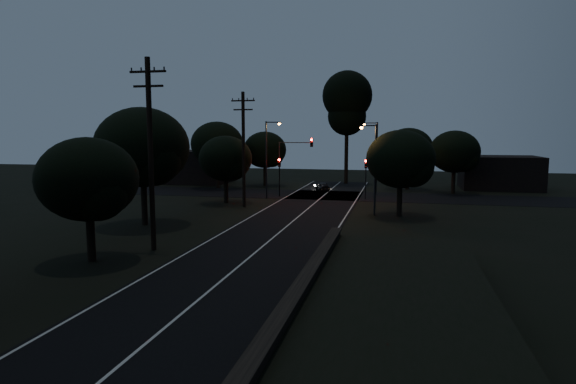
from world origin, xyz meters
The scene contains 22 objects.
road_surface centered at (0.00, 31.12, 0.01)m, with size 60.00×70.00×0.03m.
retaining_wall centered at (7.74, 3.00, 0.62)m, with size 6.93×26.00×1.60m.
utility_pole_mid centered at (-6.00, 15.00, 5.74)m, with size 2.20×0.30×11.00m.
utility_pole_far centered at (-6.00, 32.00, 5.48)m, with size 2.20×0.30×10.50m.
tree_left_b centered at (-7.82, 11.90, 4.27)m, with size 5.18×5.18×6.59m.
tree_left_c centered at (-10.26, 21.86, 5.61)m, with size 6.87×6.87×8.68m.
tree_left_d centered at (-8.32, 33.90, 4.24)m, with size 5.17×5.17×6.55m.
tree_far_nw centered at (-8.80, 49.89, 4.54)m, with size 5.53×5.53×7.01m.
tree_far_w centered at (-13.77, 45.87, 5.34)m, with size 6.45×6.45×8.22m.
tree_far_ne centered at (9.21, 49.88, 4.81)m, with size 5.88×5.88×7.44m.
tree_far_e centered at (14.20, 46.89, 4.60)m, with size 5.60×5.60×7.10m.
tree_right_a centered at (8.20, 29.89, 4.58)m, with size 5.55×5.55×7.06m.
tall_pine centered at (1.00, 55.00, 10.85)m, with size 6.62×6.62×15.04m.
building_left centered at (-20.00, 52.00, 2.20)m, with size 10.00×8.00×4.40m, color black.
building_right centered at (20.00, 53.00, 2.00)m, with size 9.00×7.00×4.00m, color black.
signal_left centered at (-4.60, 39.99, 2.84)m, with size 0.28×0.35×4.10m.
signal_right centered at (4.60, 39.99, 2.84)m, with size 0.28×0.35×4.10m.
signal_mast centered at (-2.91, 39.99, 4.34)m, with size 3.70×0.35×6.25m.
streetlight_a centered at (-5.31, 38.00, 4.64)m, with size 1.66×0.26×8.00m.
streetlight_b centered at (5.31, 44.00, 4.64)m, with size 1.66×0.26×8.00m.
streetlight_c centered at (5.83, 30.00, 4.35)m, with size 1.46×0.26×7.50m.
car centered at (-0.82, 46.00, 0.51)m, with size 1.20×2.99×1.02m, color black.
Camera 1 is at (7.77, -10.05, 6.76)m, focal length 30.00 mm.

